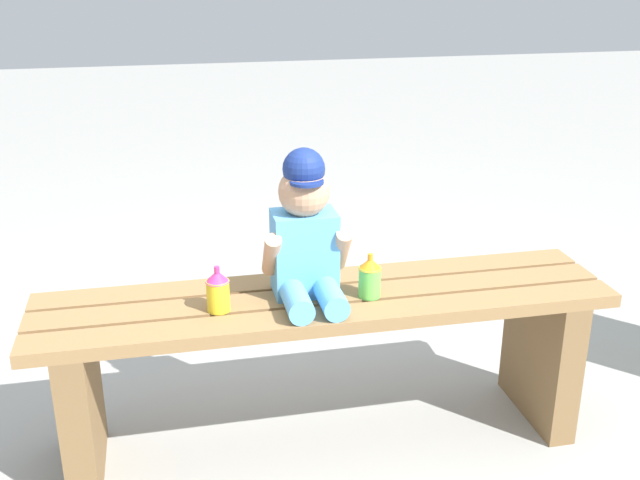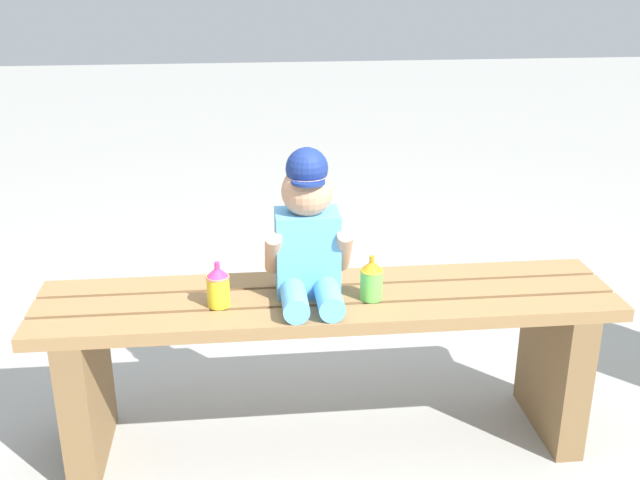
{
  "view_description": "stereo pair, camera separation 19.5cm",
  "coord_description": "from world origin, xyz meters",
  "px_view_note": "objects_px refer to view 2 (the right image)",
  "views": [
    {
      "loc": [
        -0.41,
        -1.83,
        1.35
      ],
      "look_at": [
        -0.03,
        -0.05,
        0.65
      ],
      "focal_mm": 42.6,
      "sensor_mm": 36.0,
      "label": 1
    },
    {
      "loc": [
        -0.22,
        -1.86,
        1.35
      ],
      "look_at": [
        -0.03,
        -0.05,
        0.65
      ],
      "focal_mm": 42.6,
      "sensor_mm": 36.0,
      "label": 2
    }
  ],
  "objects_px": {
    "child_figure": "(308,233)",
    "sippy_cup_left": "(218,285)",
    "park_bench": "(327,344)",
    "sippy_cup_right": "(372,279)"
  },
  "relations": [
    {
      "from": "child_figure",
      "to": "sippy_cup_left",
      "type": "relative_size",
      "value": 3.26
    },
    {
      "from": "child_figure",
      "to": "sippy_cup_right",
      "type": "bearing_deg",
      "value": -15.99
    },
    {
      "from": "park_bench",
      "to": "sippy_cup_right",
      "type": "distance_m",
      "value": 0.24
    },
    {
      "from": "sippy_cup_left",
      "to": "park_bench",
      "type": "bearing_deg",
      "value": 7.14
    },
    {
      "from": "sippy_cup_right",
      "to": "park_bench",
      "type": "bearing_deg",
      "value": 162.14
    },
    {
      "from": "park_bench",
      "to": "sippy_cup_left",
      "type": "xyz_separation_m",
      "value": [
        -0.29,
        -0.04,
        0.21
      ]
    },
    {
      "from": "park_bench",
      "to": "child_figure",
      "type": "bearing_deg",
      "value": 168.24
    },
    {
      "from": "child_figure",
      "to": "sippy_cup_right",
      "type": "relative_size",
      "value": 3.26
    },
    {
      "from": "park_bench",
      "to": "child_figure",
      "type": "height_order",
      "value": "child_figure"
    },
    {
      "from": "sippy_cup_left",
      "to": "child_figure",
      "type": "bearing_deg",
      "value": 11.14
    }
  ]
}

